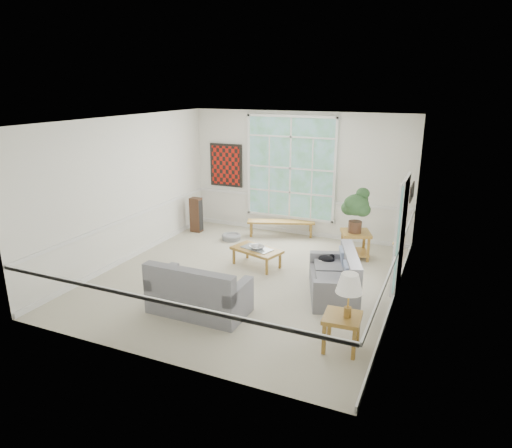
# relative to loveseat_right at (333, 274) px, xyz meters

# --- Properties ---
(floor) EXTENTS (5.50, 6.00, 0.01)m
(floor) POSITION_rel_loveseat_right_xyz_m (-1.71, 0.07, -0.41)
(floor) COLOR #B1AA93
(floor) RESTS_ON ground
(ceiling) EXTENTS (5.50, 6.00, 0.02)m
(ceiling) POSITION_rel_loveseat_right_xyz_m (-1.71, 0.07, 2.60)
(ceiling) COLOR white
(ceiling) RESTS_ON ground
(wall_back) EXTENTS (5.50, 0.02, 3.00)m
(wall_back) POSITION_rel_loveseat_right_xyz_m (-1.71, 3.07, 1.10)
(wall_back) COLOR white
(wall_back) RESTS_ON ground
(wall_front) EXTENTS (5.50, 0.02, 3.00)m
(wall_front) POSITION_rel_loveseat_right_xyz_m (-1.71, -2.93, 1.10)
(wall_front) COLOR white
(wall_front) RESTS_ON ground
(wall_left) EXTENTS (0.02, 6.00, 3.00)m
(wall_left) POSITION_rel_loveseat_right_xyz_m (-4.46, 0.07, 1.10)
(wall_left) COLOR white
(wall_left) RESTS_ON ground
(wall_right) EXTENTS (0.02, 6.00, 3.00)m
(wall_right) POSITION_rel_loveseat_right_xyz_m (1.04, 0.07, 1.10)
(wall_right) COLOR white
(wall_right) RESTS_ON ground
(window_back) EXTENTS (2.30, 0.08, 2.40)m
(window_back) POSITION_rel_loveseat_right_xyz_m (-1.91, 3.03, 1.25)
(window_back) COLOR white
(window_back) RESTS_ON wall_back
(entry_door) EXTENTS (0.08, 0.90, 2.10)m
(entry_door) POSITION_rel_loveseat_right_xyz_m (1.00, 0.67, 0.65)
(entry_door) COLOR white
(entry_door) RESTS_ON floor
(door_sidelight) EXTENTS (0.08, 0.26, 1.90)m
(door_sidelight) POSITION_rel_loveseat_right_xyz_m (1.00, 0.04, 0.75)
(door_sidelight) COLOR white
(door_sidelight) RESTS_ON wall_right
(wall_art) EXTENTS (0.90, 0.06, 1.10)m
(wall_art) POSITION_rel_loveseat_right_xyz_m (-3.66, 3.02, 1.20)
(wall_art) COLOR #63110B
(wall_art) RESTS_ON wall_back
(wall_frame_near) EXTENTS (0.04, 0.26, 0.32)m
(wall_frame_near) POSITION_rel_loveseat_right_xyz_m (1.00, 1.82, 1.15)
(wall_frame_near) COLOR black
(wall_frame_near) RESTS_ON wall_right
(wall_frame_far) EXTENTS (0.04, 0.26, 0.32)m
(wall_frame_far) POSITION_rel_loveseat_right_xyz_m (1.00, 2.22, 1.15)
(wall_frame_far) COLOR black
(wall_frame_far) RESTS_ON wall_right
(loveseat_right) EXTENTS (1.22, 1.66, 0.81)m
(loveseat_right) POSITION_rel_loveseat_right_xyz_m (0.00, 0.00, 0.00)
(loveseat_right) COLOR slate
(loveseat_right) RESTS_ON floor
(loveseat_front) EXTENTS (1.59, 0.83, 0.86)m
(loveseat_front) POSITION_rel_loveseat_right_xyz_m (-1.85, -1.47, 0.03)
(loveseat_front) COLOR slate
(loveseat_front) RESTS_ON floor
(coffee_table) EXTENTS (1.13, 0.82, 0.38)m
(coffee_table) POSITION_rel_loveseat_right_xyz_m (-1.78, 0.71, -0.21)
(coffee_table) COLOR olive
(coffee_table) RESTS_ON floor
(pewter_bowl) EXTENTS (0.49, 0.49, 0.09)m
(pewter_bowl) POSITION_rel_loveseat_right_xyz_m (-1.77, 0.68, 0.02)
(pewter_bowl) COLOR #A3A2A8
(pewter_bowl) RESTS_ON coffee_table
(window_bench) EXTENTS (1.65, 0.87, 0.38)m
(window_bench) POSITION_rel_loveseat_right_xyz_m (-2.01, 2.72, -0.21)
(window_bench) COLOR olive
(window_bench) RESTS_ON floor
(end_table) EXTENTS (0.77, 0.77, 0.59)m
(end_table) POSITION_rel_loveseat_right_xyz_m (-0.03, 1.98, -0.11)
(end_table) COLOR olive
(end_table) RESTS_ON floor
(houseplant) EXTENTS (0.75, 0.75, 0.97)m
(houseplant) POSITION_rel_loveseat_right_xyz_m (-0.05, 1.94, 0.67)
(houseplant) COLOR #284A25
(houseplant) RESTS_ON end_table
(side_table) EXTENTS (0.55, 0.55, 0.52)m
(side_table) POSITION_rel_loveseat_right_xyz_m (0.54, -1.64, -0.14)
(side_table) COLOR olive
(side_table) RESTS_ON floor
(table_lamp) EXTENTS (0.45, 0.45, 0.64)m
(table_lamp) POSITION_rel_loveseat_right_xyz_m (0.61, -1.64, 0.44)
(table_lamp) COLOR silver
(table_lamp) RESTS_ON side_table
(pet_bed) EXTENTS (0.59, 0.59, 0.14)m
(pet_bed) POSITION_rel_loveseat_right_xyz_m (-3.01, 1.98, -0.34)
(pet_bed) COLOR slate
(pet_bed) RESTS_ON floor
(floor_speaker) EXTENTS (0.28, 0.22, 0.88)m
(floor_speaker) POSITION_rel_loveseat_right_xyz_m (-4.11, 2.21, 0.03)
(floor_speaker) COLOR #412719
(floor_speaker) RESTS_ON floor
(cat) EXTENTS (0.32, 0.23, 0.15)m
(cat) POSITION_rel_loveseat_right_xyz_m (-0.26, 0.47, 0.08)
(cat) COLOR black
(cat) RESTS_ON loveseat_right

